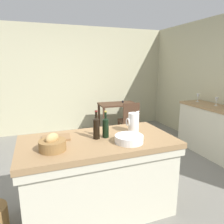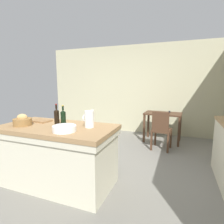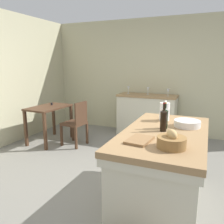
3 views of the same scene
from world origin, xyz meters
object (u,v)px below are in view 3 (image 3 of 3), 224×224
object	(u,v)px
wine_glass_left	(148,89)
side_cabinet	(147,115)
island_table	(163,165)
wine_glass_far_left	(168,91)
wooden_chair	(76,122)
wine_bottle_dark	(165,118)
pitcher	(165,111)
wash_bowl	(187,123)
writing_desk	(49,112)
bread_basket	(172,141)
cutting_board	(139,140)
wine_glass_middle	(128,88)
wine_bottle_amber	(164,120)

from	to	relation	value
wine_glass_left	side_cabinet	bearing A→B (deg)	-178.98
island_table	wine_glass_far_left	distance (m)	2.56
island_table	side_cabinet	world-z (taller)	side_cabinet
wooden_chair	wine_glass_far_left	world-z (taller)	wine_glass_far_left
wine_bottle_dark	pitcher	bearing A→B (deg)	10.49
wash_bowl	writing_desk	bearing A→B (deg)	70.49
bread_basket	cutting_board	distance (m)	0.32
writing_desk	wine_glass_far_left	world-z (taller)	wine_glass_far_left
island_table	wooden_chair	world-z (taller)	wooden_chair
island_table	wine_glass_middle	size ratio (longest dim) A/B	9.97
pitcher	cutting_board	world-z (taller)	pitcher
pitcher	wash_bowl	xyz separation A→B (m)	(-0.20, -0.30, -0.08)
wine_bottle_amber	wooden_chair	bearing A→B (deg)	55.91
wooden_chair	wash_bowl	world-z (taller)	wash_bowl
writing_desk	wine_glass_left	world-z (taller)	wine_glass_left
cutting_board	wine_glass_far_left	bearing A→B (deg)	4.26
island_table	cutting_board	world-z (taller)	cutting_board
pitcher	wine_bottle_amber	distance (m)	0.49
island_table	wine_bottle_amber	distance (m)	0.54
wooden_chair	wine_bottle_dark	world-z (taller)	wine_bottle_dark
wash_bowl	wine_bottle_amber	xyz separation A→B (m)	(-0.29, 0.23, 0.09)
cutting_board	wine_bottle_dark	world-z (taller)	wine_bottle_dark
pitcher	wine_bottle_dark	bearing A→B (deg)	-169.51
wash_bowl	wine_bottle_dark	xyz separation A→B (m)	(-0.18, 0.23, 0.08)
side_cabinet	wine_glass_left	world-z (taller)	wine_glass_left
island_table	pitcher	distance (m)	0.72
wine_bottle_dark	wooden_chair	bearing A→B (deg)	58.09
side_cabinet	bread_basket	xyz separation A→B (m)	(-2.98, -0.98, 0.48)
side_cabinet	wine_glass_left	distance (m)	0.58
bread_basket	wine_glass_far_left	xyz separation A→B (m)	(2.96, 0.52, 0.09)
island_table	wine_bottle_dark	distance (m)	0.54
side_cabinet	writing_desk	xyz separation A→B (m)	(-1.23, 1.74, 0.16)
island_table	wine_bottle_dark	size ratio (longest dim) A/B	5.54
pitcher	wine_glass_middle	size ratio (longest dim) A/B	1.64
writing_desk	pitcher	distance (m)	2.62
writing_desk	bread_basket	bearing A→B (deg)	-122.90
side_cabinet	wine_glass_middle	xyz separation A→B (m)	(0.04, 0.46, 0.58)
wooden_chair	cutting_board	world-z (taller)	cutting_board
bread_basket	wine_glass_left	distance (m)	3.19
wine_glass_far_left	side_cabinet	bearing A→B (deg)	87.00
bread_basket	island_table	bearing A→B (deg)	15.97
bread_basket	wine_glass_left	world-z (taller)	wine_glass_left
wash_bowl	wine_glass_middle	world-z (taller)	wine_glass_middle
wooden_chair	writing_desk	bearing A→B (deg)	92.52
writing_desk	wine_glass_left	xyz separation A→B (m)	(1.28, -1.73, 0.41)
writing_desk	pitcher	xyz separation A→B (m)	(-0.79, -2.47, 0.38)
writing_desk	wine_glass_far_left	xyz separation A→B (m)	(1.20, -2.19, 0.41)
wooden_chair	pitcher	xyz separation A→B (m)	(-0.81, -1.85, 0.53)
wooden_chair	pitcher	world-z (taller)	pitcher
wine_glass_left	wine_glass_middle	xyz separation A→B (m)	(-0.02, 0.46, 0.00)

